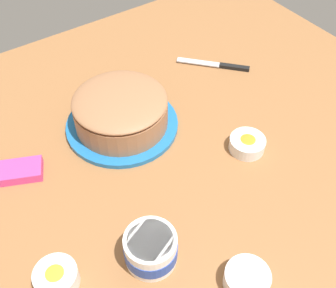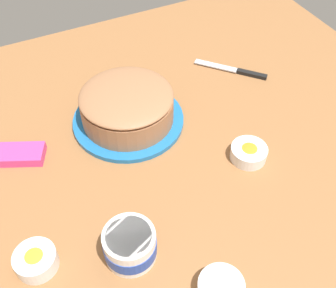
{
  "view_description": "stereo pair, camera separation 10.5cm",
  "coord_description": "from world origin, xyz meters",
  "px_view_note": "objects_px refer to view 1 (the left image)",
  "views": [
    {
      "loc": [
        -0.43,
        -0.5,
        0.81
      ],
      "look_at": [
        -0.03,
        0.08,
        0.04
      ],
      "focal_mm": 43.8,
      "sensor_mm": 36.0,
      "label": 1
    },
    {
      "loc": [
        -0.34,
        -0.55,
        0.81
      ],
      "look_at": [
        -0.03,
        0.08,
        0.04
      ],
      "focal_mm": 43.8,
      "sensor_mm": 36.0,
      "label": 2
    }
  ],
  "objects_px": {
    "candy_box_lower": "(12,172)",
    "sprinkle_bowl_blue": "(247,279)",
    "frosting_tub": "(151,249)",
    "sprinkle_bowl_yellow": "(56,277)",
    "spreading_knife": "(219,65)",
    "frosted_cake": "(121,112)",
    "sprinkle_bowl_orange": "(247,143)"
  },
  "relations": [
    {
      "from": "sprinkle_bowl_yellow",
      "to": "candy_box_lower",
      "type": "bearing_deg",
      "value": 85.99
    },
    {
      "from": "frosting_tub",
      "to": "sprinkle_bowl_blue",
      "type": "distance_m",
      "value": 0.2
    },
    {
      "from": "frosting_tub",
      "to": "candy_box_lower",
      "type": "xyz_separation_m",
      "value": [
        -0.16,
        0.38,
        -0.03
      ]
    },
    {
      "from": "sprinkle_bowl_blue",
      "to": "candy_box_lower",
      "type": "distance_m",
      "value": 0.61
    },
    {
      "from": "sprinkle_bowl_orange",
      "to": "sprinkle_bowl_yellow",
      "type": "distance_m",
      "value": 0.57
    },
    {
      "from": "sprinkle_bowl_yellow",
      "to": "frosted_cake",
      "type": "bearing_deg",
      "value": 43.34
    },
    {
      "from": "spreading_knife",
      "to": "sprinkle_bowl_blue",
      "type": "relative_size",
      "value": 2.01
    },
    {
      "from": "sprinkle_bowl_orange",
      "to": "spreading_knife",
      "type": "bearing_deg",
      "value": 62.1
    },
    {
      "from": "frosted_cake",
      "to": "sprinkle_bowl_blue",
      "type": "relative_size",
      "value": 3.34
    },
    {
      "from": "sprinkle_bowl_yellow",
      "to": "spreading_knife",
      "type": "bearing_deg",
      "value": 27.12
    },
    {
      "from": "spreading_knife",
      "to": "candy_box_lower",
      "type": "xyz_separation_m",
      "value": [
        -0.71,
        -0.05,
        0.01
      ]
    },
    {
      "from": "spreading_knife",
      "to": "sprinkle_bowl_yellow",
      "type": "bearing_deg",
      "value": -152.88
    },
    {
      "from": "sprinkle_bowl_blue",
      "to": "candy_box_lower",
      "type": "xyz_separation_m",
      "value": [
        -0.29,
        0.54,
        -0.01
      ]
    },
    {
      "from": "frosted_cake",
      "to": "sprinkle_bowl_yellow",
      "type": "relative_size",
      "value": 3.46
    },
    {
      "from": "candy_box_lower",
      "to": "spreading_knife",
      "type": "bearing_deg",
      "value": 28.31
    },
    {
      "from": "frosting_tub",
      "to": "spreading_knife",
      "type": "bearing_deg",
      "value": 38.71
    },
    {
      "from": "sprinkle_bowl_orange",
      "to": "sprinkle_bowl_blue",
      "type": "xyz_separation_m",
      "value": [
        -0.25,
        -0.28,
        0.0
      ]
    },
    {
      "from": "candy_box_lower",
      "to": "sprinkle_bowl_blue",
      "type": "bearing_deg",
      "value": -37.74
    },
    {
      "from": "sprinkle_bowl_orange",
      "to": "sprinkle_bowl_yellow",
      "type": "relative_size",
      "value": 1.05
    },
    {
      "from": "frosting_tub",
      "to": "sprinkle_bowl_orange",
      "type": "relative_size",
      "value": 1.2
    },
    {
      "from": "frosted_cake",
      "to": "sprinkle_bowl_yellow",
      "type": "xyz_separation_m",
      "value": [
        -0.34,
        -0.32,
        -0.03
      ]
    },
    {
      "from": "frosted_cake",
      "to": "spreading_knife",
      "type": "distance_m",
      "value": 0.4
    },
    {
      "from": "sprinkle_bowl_yellow",
      "to": "candy_box_lower",
      "type": "relative_size",
      "value": 0.61
    },
    {
      "from": "frosting_tub",
      "to": "sprinkle_bowl_yellow",
      "type": "bearing_deg",
      "value": 161.39
    },
    {
      "from": "spreading_knife",
      "to": "sprinkle_bowl_yellow",
      "type": "relative_size",
      "value": 2.09
    },
    {
      "from": "frosted_cake",
      "to": "sprinkle_bowl_blue",
      "type": "distance_m",
      "value": 0.54
    },
    {
      "from": "sprinkle_bowl_yellow",
      "to": "sprinkle_bowl_orange",
      "type": "bearing_deg",
      "value": 5.87
    },
    {
      "from": "sprinkle_bowl_yellow",
      "to": "sprinkle_bowl_blue",
      "type": "relative_size",
      "value": 0.96
    },
    {
      "from": "frosted_cake",
      "to": "spreading_knife",
      "type": "relative_size",
      "value": 1.66
    },
    {
      "from": "candy_box_lower",
      "to": "frosting_tub",
      "type": "bearing_deg",
      "value": -42.95
    },
    {
      "from": "frosted_cake",
      "to": "frosting_tub",
      "type": "bearing_deg",
      "value": -111.54
    },
    {
      "from": "frosted_cake",
      "to": "sprinkle_bowl_orange",
      "type": "distance_m",
      "value": 0.35
    }
  ]
}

